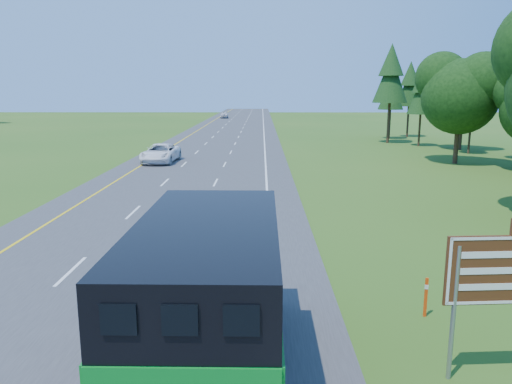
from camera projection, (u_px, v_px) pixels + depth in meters
road at (216, 149)px, 56.43m from camera, size 15.00×260.00×0.04m
lane_markings at (216, 149)px, 56.42m from camera, size 11.15×260.00×0.01m
horse_truck at (212, 295)px, 10.82m from camera, size 2.89×8.91×3.94m
white_suv at (161, 153)px, 45.85m from camera, size 3.09×6.17×1.68m
far_car at (224, 115)px, 120.29m from camera, size 1.99×4.64×1.56m
exit_sign at (496, 277)px, 11.04m from camera, size 2.24×0.23×3.79m
delineator at (426, 296)px, 14.52m from camera, size 0.10×0.05×1.19m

